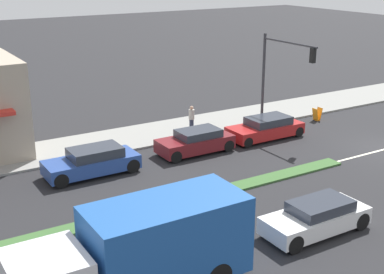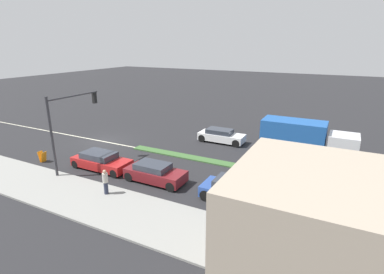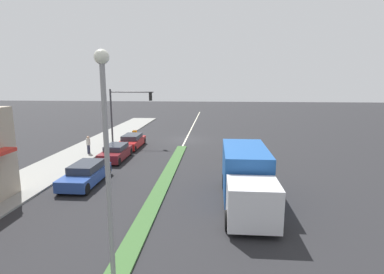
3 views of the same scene
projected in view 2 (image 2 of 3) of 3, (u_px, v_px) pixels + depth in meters
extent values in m
plane|color=#232326|center=(298.00, 178.00, 20.89)|extent=(160.00, 160.00, 0.00)
cube|color=gray|center=(278.00, 258.00, 13.02)|extent=(4.00, 73.00, 0.12)
cube|color=beige|center=(103.00, 141.00, 28.76)|extent=(0.16, 60.00, 0.01)
cube|color=tan|center=(383.00, 261.00, 9.13)|extent=(5.59, 9.37, 5.04)
cube|color=red|center=(378.00, 206.00, 11.71)|extent=(0.70, 7.50, 0.20)
cylinder|color=#333338|center=(52.00, 137.00, 20.25)|extent=(0.18, 0.18, 5.60)
cylinder|color=#333338|center=(74.00, 96.00, 21.41)|extent=(4.50, 0.12, 0.12)
cube|color=black|center=(94.00, 98.00, 23.20)|extent=(0.28, 0.24, 0.84)
sphere|color=red|center=(93.00, 94.00, 23.18)|extent=(0.18, 0.18, 0.18)
sphere|color=gold|center=(93.00, 98.00, 23.26)|extent=(0.18, 0.18, 0.18)
sphere|color=green|center=(94.00, 101.00, 23.34)|extent=(0.18, 0.18, 0.18)
cylinder|color=#282D42|center=(106.00, 188.00, 18.39)|extent=(0.26, 0.26, 0.78)
cylinder|color=#B7B2A8|center=(105.00, 178.00, 18.19)|extent=(0.34, 0.34, 0.59)
sphere|color=tan|center=(104.00, 172.00, 18.07)|extent=(0.22, 0.22, 0.22)
cube|color=orange|center=(41.00, 156.00, 23.79)|extent=(0.45, 0.21, 0.84)
cube|color=orange|center=(44.00, 157.00, 23.65)|extent=(0.45, 0.21, 0.84)
cube|color=silver|center=(343.00, 146.00, 23.67)|extent=(2.28, 2.20, 1.90)
cube|color=#1E519E|center=(293.00, 136.00, 25.25)|extent=(2.40, 5.10, 2.60)
cylinder|color=black|center=(345.00, 152.00, 24.73)|extent=(0.28, 0.90, 0.90)
cylinder|color=black|center=(344.00, 160.00, 22.90)|extent=(0.28, 0.90, 0.90)
cylinder|color=black|center=(280.00, 142.00, 27.05)|extent=(0.28, 0.90, 0.90)
cylinder|color=black|center=(274.00, 150.00, 25.21)|extent=(0.28, 0.90, 0.90)
cube|color=silver|center=(222.00, 137.00, 28.38)|extent=(1.71, 4.33, 0.66)
cube|color=#2D333D|center=(220.00, 131.00, 28.32)|extent=(1.45, 2.38, 0.41)
cylinder|color=black|center=(241.00, 139.00, 28.33)|extent=(0.22, 0.71, 0.71)
cylinder|color=black|center=(236.00, 144.00, 27.05)|extent=(0.22, 0.71, 0.71)
cylinder|color=black|center=(208.00, 134.00, 29.82)|extent=(0.22, 0.71, 0.71)
cylinder|color=black|center=(202.00, 138.00, 28.54)|extent=(0.22, 0.71, 0.71)
cube|color=#284793|center=(239.00, 194.00, 17.65)|extent=(1.84, 4.53, 0.67)
cube|color=#2D333D|center=(236.00, 184.00, 17.58)|extent=(1.56, 2.49, 0.48)
cylinder|color=black|center=(273.00, 197.00, 17.61)|extent=(0.22, 0.71, 0.71)
cylinder|color=black|center=(266.00, 210.00, 16.22)|extent=(0.22, 0.71, 0.71)
cylinder|color=black|center=(216.00, 184.00, 19.19)|extent=(0.22, 0.71, 0.71)
cylinder|color=black|center=(206.00, 195.00, 17.80)|extent=(0.22, 0.71, 0.71)
cube|color=#AD1E1E|center=(102.00, 163.00, 22.36)|extent=(1.84, 4.56, 0.65)
cube|color=#2D333D|center=(99.00, 155.00, 22.29)|extent=(1.56, 2.51, 0.45)
cylinder|color=black|center=(129.00, 166.00, 22.29)|extent=(0.22, 0.62, 0.62)
cylinder|color=black|center=(114.00, 174.00, 20.89)|extent=(0.22, 0.62, 0.62)
cylinder|color=black|center=(92.00, 157.00, 23.93)|extent=(0.22, 0.62, 0.62)
cylinder|color=black|center=(75.00, 164.00, 22.54)|extent=(0.22, 0.62, 0.62)
cube|color=maroon|center=(156.00, 174.00, 20.24)|extent=(1.74, 4.16, 0.70)
cube|color=#2D333D|center=(153.00, 166.00, 20.17)|extent=(1.48, 2.29, 0.41)
cylinder|color=black|center=(182.00, 178.00, 20.23)|extent=(0.22, 0.66, 0.66)
cylinder|color=black|center=(171.00, 187.00, 18.93)|extent=(0.22, 0.66, 0.66)
cylinder|color=black|center=(143.00, 169.00, 21.68)|extent=(0.22, 0.66, 0.66)
cylinder|color=black|center=(129.00, 177.00, 20.37)|extent=(0.22, 0.66, 0.66)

